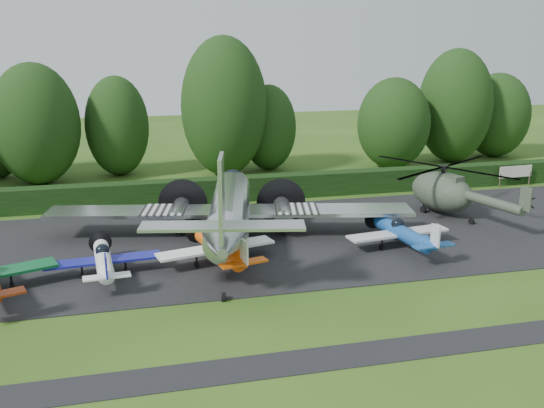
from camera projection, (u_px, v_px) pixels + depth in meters
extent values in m
plane|color=#244914|center=(207.00, 311.00, 30.97)|extent=(160.00, 160.00, 0.00)
cube|color=black|center=(187.00, 247.00, 40.33)|extent=(70.00, 18.00, 0.01)
cube|color=black|center=(226.00, 372.00, 25.34)|extent=(70.00, 2.00, 0.00)
cube|color=black|center=(174.00, 204.00, 50.64)|extent=(90.00, 1.60, 2.00)
cylinder|color=silver|center=(230.00, 211.00, 40.81)|extent=(2.63, 13.75, 2.63)
cone|color=silver|center=(214.00, 185.00, 48.02)|extent=(2.63, 1.72, 2.63)
cone|color=silver|center=(255.00, 242.00, 32.92)|extent=(2.63, 3.44, 2.63)
sphere|color=black|center=(215.00, 181.00, 46.83)|extent=(1.72, 1.72, 1.72)
cube|color=silver|center=(227.00, 211.00, 41.97)|extent=(25.20, 2.75, 0.25)
cube|color=white|center=(160.00, 214.00, 40.90)|extent=(2.98, 2.86, 0.06)
cube|color=white|center=(291.00, 205.00, 42.96)|extent=(2.98, 2.86, 0.06)
cylinder|color=silver|center=(173.00, 216.00, 41.87)|extent=(1.26, 3.67, 1.26)
cylinder|color=silver|center=(276.00, 209.00, 43.52)|extent=(1.26, 3.67, 1.26)
cylinder|color=black|center=(170.00, 206.00, 44.28)|extent=(3.67, 0.03, 3.67)
cylinder|color=black|center=(268.00, 200.00, 45.93)|extent=(3.67, 0.03, 3.67)
cube|color=silver|center=(258.00, 225.00, 31.73)|extent=(8.59, 1.60, 0.16)
cube|color=silver|center=(260.00, 197.00, 30.98)|extent=(0.21, 2.52, 4.35)
cylinder|color=black|center=(175.00, 235.00, 41.78)|extent=(0.29, 1.03, 1.03)
cylinder|color=black|center=(277.00, 228.00, 43.42)|extent=(0.29, 1.03, 1.03)
cylinder|color=black|center=(261.00, 295.00, 32.32)|extent=(0.21, 0.50, 0.50)
cylinder|color=black|center=(14.00, 289.00, 33.04)|extent=(0.16, 0.50, 0.50)
cylinder|color=white|center=(104.00, 261.00, 34.94)|extent=(0.91, 5.23, 0.91)
sphere|color=black|center=(103.00, 250.00, 35.36)|extent=(0.80, 0.80, 0.80)
cube|color=navy|center=(104.00, 260.00, 35.42)|extent=(6.65, 1.24, 0.13)
cube|color=white|center=(102.00, 277.00, 31.94)|extent=(2.47, 0.67, 0.10)
cube|color=navy|center=(101.00, 267.00, 31.68)|extent=(0.10, 0.76, 1.24)
cylinder|color=black|center=(105.00, 242.00, 38.10)|extent=(1.43, 0.02, 1.43)
cylinder|color=black|center=(83.00, 275.00, 35.16)|extent=(0.13, 0.42, 0.42)
cylinder|color=black|center=(126.00, 271.00, 35.72)|extent=(0.13, 0.42, 0.42)
cylinder|color=black|center=(106.00, 260.00, 37.49)|extent=(0.11, 0.38, 0.38)
cylinder|color=#F65B0E|center=(220.00, 248.00, 36.60)|extent=(1.02, 5.82, 1.02)
sphere|color=black|center=(218.00, 238.00, 37.07)|extent=(0.89, 0.89, 0.89)
cube|color=white|center=(218.00, 248.00, 37.14)|extent=(7.41, 1.38, 0.15)
cube|color=#F65B0E|center=(229.00, 265.00, 33.26)|extent=(2.75, 0.74, 0.11)
cube|color=white|center=(229.00, 254.00, 32.98)|extent=(0.11, 0.85, 1.38)
cylinder|color=black|center=(211.00, 230.00, 40.12)|extent=(1.59, 0.02, 1.59)
cylinder|color=black|center=(197.00, 263.00, 36.85)|extent=(0.15, 0.47, 0.47)
cylinder|color=black|center=(241.00, 260.00, 37.47)|extent=(0.15, 0.47, 0.47)
cylinder|color=black|center=(213.00, 249.00, 39.45)|extent=(0.13, 0.42, 0.42)
cylinder|color=#194C97|center=(402.00, 233.00, 39.53)|extent=(0.98, 5.60, 0.98)
sphere|color=black|center=(399.00, 224.00, 39.98)|extent=(0.86, 0.86, 0.86)
cube|color=silver|center=(399.00, 233.00, 40.05)|extent=(7.13, 1.32, 0.14)
cube|color=#194C97|center=(427.00, 246.00, 36.32)|extent=(2.65, 0.71, 0.10)
cube|color=silver|center=(429.00, 236.00, 36.04)|extent=(0.10, 0.81, 1.32)
cylinder|color=black|center=(380.00, 218.00, 42.92)|extent=(1.53, 0.02, 1.53)
cylinder|color=black|center=(381.00, 247.00, 39.77)|extent=(0.14, 0.45, 0.45)
cylinder|color=black|center=(418.00, 244.00, 40.37)|extent=(0.14, 0.45, 0.45)
cylinder|color=black|center=(385.00, 235.00, 42.27)|extent=(0.12, 0.41, 0.41)
ellipsoid|color=#323D2F|center=(442.00, 192.00, 47.28)|extent=(3.15, 5.78, 3.02)
cylinder|color=#323D2F|center=(474.00, 203.00, 42.94)|extent=(0.71, 6.06, 0.71)
cube|color=#323D2F|center=(501.00, 202.00, 39.76)|extent=(0.12, 0.91, 1.62)
cylinder|color=black|center=(443.00, 173.00, 46.87)|extent=(0.30, 0.30, 0.81)
cylinder|color=black|center=(443.00, 167.00, 46.75)|extent=(0.71, 0.71, 0.25)
cylinder|color=black|center=(443.00, 167.00, 46.75)|extent=(12.12, 12.12, 0.06)
cube|color=#323D2F|center=(448.00, 179.00, 46.21)|extent=(0.91, 2.02, 0.71)
ellipsoid|color=black|center=(432.00, 186.00, 48.76)|extent=(1.92, 1.92, 1.73)
cylinder|color=black|center=(424.00, 208.00, 48.21)|extent=(0.18, 0.57, 0.57)
cylinder|color=black|center=(447.00, 207.00, 48.67)|extent=(0.18, 0.57, 0.57)
cylinder|color=black|center=(462.00, 223.00, 44.67)|extent=(0.16, 0.48, 0.48)
cylinder|color=#3F3326|center=(499.00, 180.00, 56.00)|extent=(0.13, 0.13, 1.30)
cylinder|color=#3F3326|center=(530.00, 179.00, 56.73)|extent=(0.13, 0.13, 1.30)
cube|color=beige|center=(516.00, 172.00, 56.16)|extent=(3.47, 0.09, 1.08)
cylinder|color=black|center=(119.00, 159.00, 60.73)|extent=(0.70, 0.70, 3.23)
ellipsoid|color=#193210|center=(117.00, 126.00, 59.84)|extent=(6.20, 6.20, 9.88)
cylinder|color=black|center=(494.00, 143.00, 70.20)|extent=(0.70, 0.70, 3.13)
ellipsoid|color=#193210|center=(497.00, 115.00, 69.34)|extent=(7.49, 7.49, 9.58)
cylinder|color=black|center=(225.00, 153.00, 60.60)|extent=(0.70, 0.70, 4.48)
ellipsoid|color=#193210|center=(224.00, 107.00, 59.37)|extent=(8.45, 8.45, 13.69)
cylinder|color=black|center=(40.00, 165.00, 57.07)|extent=(0.70, 0.70, 3.71)
ellipsoid|color=#193210|center=(36.00, 124.00, 56.05)|extent=(8.08, 8.08, 11.32)
cylinder|color=black|center=(392.00, 154.00, 64.00)|extent=(0.70, 0.70, 3.11)
ellipsoid|color=#193210|center=(394.00, 123.00, 63.14)|extent=(7.58, 7.58, 9.49)
cylinder|color=black|center=(452.00, 144.00, 67.14)|extent=(0.70, 0.70, 4.04)
ellipsoid|color=#193210|center=(455.00, 106.00, 66.03)|extent=(8.00, 8.00, 12.34)
cylinder|color=black|center=(269.00, 156.00, 63.30)|extent=(0.70, 0.70, 2.89)
ellipsoid|color=#193210|center=(269.00, 128.00, 62.50)|extent=(5.69, 5.69, 8.83)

